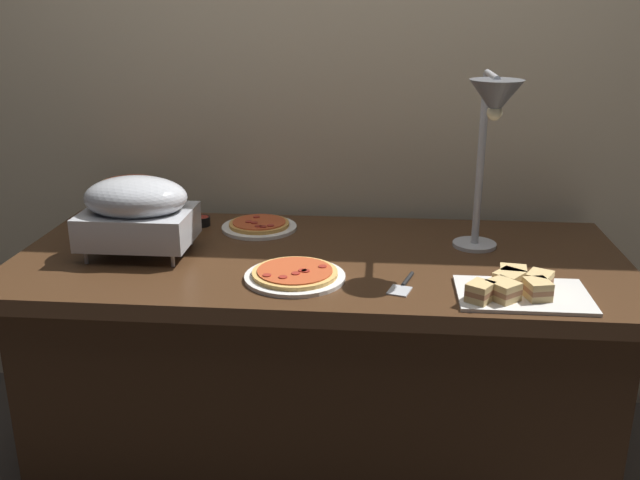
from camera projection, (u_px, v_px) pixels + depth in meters
The scene contains 11 objects.
ground_plane at pixel (320, 460), 2.44m from camera, with size 8.00×8.00×0.00m, color #4C443D.
back_wall at pixel (332, 93), 2.52m from camera, with size 4.40×0.04×2.40m, color #C6B593.
buffet_table at pixel (320, 362), 2.31m from camera, with size 1.90×0.84×0.76m.
chafing_dish at pixel (137, 211), 2.16m from camera, with size 0.34×0.25×0.25m.
heat_lamp at pixel (492, 118), 1.98m from camera, with size 0.15×0.34×0.56m.
pizza_plate_front at pixel (295, 275), 2.00m from camera, with size 0.29×0.29×0.03m.
pizza_plate_center at pixel (259, 226), 2.44m from camera, with size 0.26×0.26×0.03m.
pizza_plate_raised_stand at pixel (130, 189), 2.47m from camera, with size 0.25×0.25×0.16m.
sandwich_platter at pixel (517, 289), 1.88m from camera, with size 0.35×0.23×0.06m.
sauce_cup_near at pixel (202, 221), 2.48m from camera, with size 0.06×0.06×0.03m.
serving_spatula at pixel (403, 285), 1.95m from camera, with size 0.08×0.17×0.01m.
Camera 1 is at (0.19, -2.05, 1.51)m, focal length 39.37 mm.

